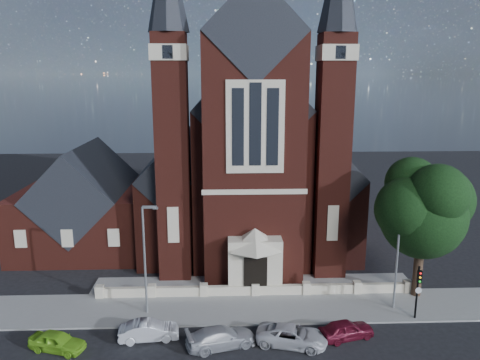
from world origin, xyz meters
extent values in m
plane|color=black|center=(0.00, 15.00, 0.00)|extent=(120.00, 120.00, 0.00)
cube|color=gray|center=(0.00, 4.50, 0.00)|extent=(60.00, 5.00, 0.12)
cube|color=gray|center=(0.00, 8.50, 0.00)|extent=(26.00, 3.00, 0.14)
cube|color=#C1B799|center=(0.00, 6.50, 0.00)|extent=(24.00, 0.40, 0.90)
cube|color=#531E16|center=(0.00, 25.00, 7.00)|extent=(10.00, 30.00, 14.00)
cube|color=black|center=(0.00, 25.00, 14.00)|extent=(10.00, 30.20, 10.00)
cube|color=#531E16|center=(-7.50, 24.00, 4.00)|extent=(5.00, 26.00, 8.00)
cube|color=#531E16|center=(7.50, 24.00, 4.00)|extent=(5.00, 26.00, 8.00)
cube|color=black|center=(-7.50, 24.00, 8.00)|extent=(5.01, 26.20, 5.01)
cube|color=black|center=(7.50, 24.00, 8.00)|extent=(5.01, 26.20, 5.01)
cube|color=#531E16|center=(0.00, 9.50, 10.00)|extent=(8.00, 3.00, 20.00)
cube|color=black|center=(0.00, 9.50, 20.00)|extent=(8.00, 3.20, 8.00)
cube|color=#C1B799|center=(0.00, 7.95, 13.00)|extent=(4.40, 0.15, 7.00)
cube|color=black|center=(0.00, 7.88, 13.20)|extent=(0.90, 0.08, 6.20)
cube|color=#C1B799|center=(0.00, 7.50, 2.20)|extent=(4.20, 2.00, 4.40)
cube|color=black|center=(0.00, 6.45, 1.60)|extent=(1.80, 0.12, 3.20)
cone|color=#C1B799|center=(0.00, 7.50, 4.40)|extent=(4.60, 4.60, 1.60)
cube|color=#531E16|center=(-6.50, 10.50, 10.00)|extent=(2.60, 2.60, 20.00)
cube|color=#C1B799|center=(-6.50, 10.50, 18.50)|extent=(2.80, 2.80, 1.20)
cube|color=#531E16|center=(6.50, 10.50, 10.00)|extent=(2.60, 2.60, 20.00)
cube|color=#C1B799|center=(6.50, 10.50, 18.50)|extent=(2.80, 2.80, 1.20)
cube|color=#531E16|center=(-16.00, 18.00, 3.00)|extent=(12.00, 12.00, 6.00)
cube|color=black|center=(-16.00, 18.00, 6.00)|extent=(8.49, 12.20, 8.49)
cylinder|color=black|center=(12.50, 6.00, 2.50)|extent=(0.70, 0.70, 5.00)
sphere|color=black|center=(12.50, 6.00, 6.50)|extent=(6.40, 6.40, 6.40)
sphere|color=black|center=(12.90, 4.80, 8.50)|extent=(4.40, 4.40, 4.40)
cylinder|color=gray|center=(-8.00, 4.00, 4.00)|extent=(0.16, 0.16, 8.00)
cube|color=gray|center=(-7.50, 4.00, 8.00)|extent=(1.00, 0.15, 0.18)
cube|color=gray|center=(-7.10, 4.00, 7.92)|extent=(0.35, 0.22, 0.12)
cylinder|color=gray|center=(10.00, 4.00, 4.00)|extent=(0.16, 0.16, 8.00)
cube|color=gray|center=(10.50, 4.00, 8.00)|extent=(1.00, 0.15, 0.18)
cube|color=gray|center=(10.90, 4.00, 7.92)|extent=(0.35, 0.22, 0.12)
cylinder|color=black|center=(11.00, 2.50, 2.00)|extent=(0.14, 0.14, 4.00)
cube|color=black|center=(11.00, 2.35, 3.30)|extent=(0.28, 0.22, 0.90)
sphere|color=red|center=(11.00, 2.22, 3.60)|extent=(0.14, 0.14, 0.14)
sphere|color=#CC8C0C|center=(11.00, 2.22, 3.30)|extent=(0.14, 0.14, 0.14)
sphere|color=#0C9919|center=(11.00, 2.22, 3.00)|extent=(0.14, 0.14, 0.14)
imported|color=#80C928|center=(-12.87, -0.41, 0.61)|extent=(3.84, 2.42, 1.22)
imported|color=silver|center=(-7.34, 0.61, 0.63)|extent=(3.98, 1.78, 1.27)
imported|color=#A7A9AF|center=(-2.65, -0.38, 0.65)|extent=(4.79, 2.99, 1.29)
imported|color=silver|center=(1.86, -0.34, 0.63)|extent=(4.91, 3.18, 1.26)
imported|color=maroon|center=(5.51, 0.28, 0.63)|extent=(3.95, 2.46, 1.25)
camera|label=1|loc=(-2.45, -27.01, 16.88)|focal=35.00mm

